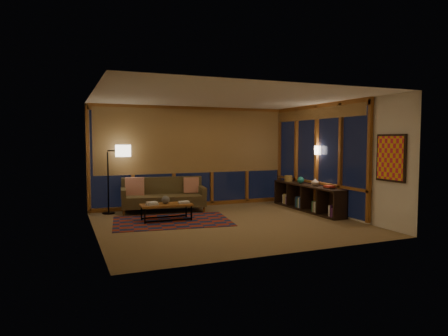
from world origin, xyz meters
name	(u,v)px	position (x,y,z in m)	size (l,w,h in m)	color
floor	(228,223)	(0.00, 0.00, 0.00)	(5.50, 5.00, 0.01)	olive
ceiling	(228,98)	(0.00, 0.00, 2.70)	(5.50, 5.00, 0.01)	white
walls	(228,161)	(0.00, 0.00, 1.35)	(5.51, 5.01, 2.70)	white
window_wall_back	(193,157)	(0.00, 2.43, 1.35)	(5.30, 0.16, 2.60)	#915821
window_wall_right	(316,158)	(2.68, 0.60, 1.35)	(0.16, 3.70, 2.60)	#915821
wall_art	(391,158)	(2.71, -1.85, 1.45)	(0.06, 0.74, 0.94)	red
wall_sconce	(317,150)	(2.62, 0.45, 1.55)	(0.12, 0.18, 0.22)	#F0E5CC
sofa	(163,195)	(-0.96, 1.90, 0.42)	(2.05, 0.83, 0.84)	brown
pillow_left	(135,186)	(-1.62, 2.19, 0.65)	(0.46, 0.15, 0.46)	red
pillow_right	(191,186)	(-0.19, 2.00, 0.62)	(0.39, 0.13, 0.39)	red
area_rug	(172,221)	(-1.07, 0.66, 0.01)	(2.54, 1.69, 0.01)	maroon
coffee_table	(166,212)	(-1.17, 0.78, 0.19)	(1.13, 0.52, 0.38)	#915821
book_stack_a	(152,203)	(-1.49, 0.76, 0.41)	(0.24, 0.19, 0.07)	silver
book_stack_b	(184,202)	(-0.77, 0.75, 0.40)	(0.26, 0.21, 0.05)	silver
ceramic_pot	(166,200)	(-1.17, 0.82, 0.47)	(0.18, 0.18, 0.18)	black
floor_lamp	(108,179)	(-2.26, 2.18, 0.85)	(0.57, 0.37, 1.70)	black
bookshelf	(307,198)	(2.49, 0.68, 0.33)	(0.40, 2.67, 0.67)	black
basket	(288,178)	(2.47, 1.56, 0.75)	(0.22, 0.22, 0.16)	#B2883A
teal_bowl	(301,180)	(2.49, 0.98, 0.75)	(0.17, 0.17, 0.17)	#196964
vase	(315,182)	(2.49, 0.34, 0.77)	(0.20, 0.20, 0.20)	#C1AA93
shelf_book_stack	(329,187)	(2.49, -0.22, 0.70)	(0.18, 0.26, 0.08)	silver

